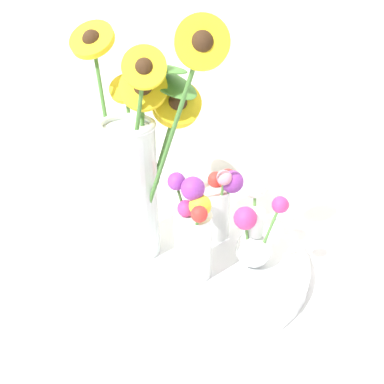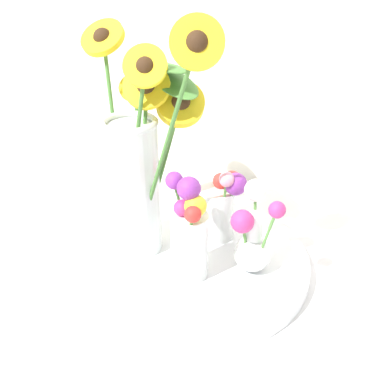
{
  "view_description": "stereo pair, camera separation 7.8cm",
  "coord_description": "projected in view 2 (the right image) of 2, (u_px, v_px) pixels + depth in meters",
  "views": [
    {
      "loc": [
        0.07,
        -0.66,
        0.54
      ],
      "look_at": [
        0.01,
        0.03,
        0.16
      ],
      "focal_mm": 42.0,
      "sensor_mm": 36.0,
      "label": 1
    },
    {
      "loc": [
        0.14,
        -0.64,
        0.54
      ],
      "look_at": [
        0.01,
        0.03,
        0.16
      ],
      "focal_mm": 42.0,
      "sensor_mm": 36.0,
      "label": 2
    }
  ],
  "objects": [
    {
      "name": "ground_plane",
      "position": [
        186.0,
        274.0,
        0.84
      ],
      "size": [
        6.0,
        6.0,
        0.0
      ],
      "primitive_type": "plane",
      "color": "silver"
    },
    {
      "name": "mason_jar_sunflowers",
      "position": [
        140.0,
        159.0,
        0.79
      ],
      "size": [
        0.3,
        0.23,
        0.45
      ],
      "color": "silver",
      "rests_on": "serving_tray"
    },
    {
      "name": "vase_bulb_right",
      "position": [
        253.0,
        237.0,
        0.78
      ],
      "size": [
        0.09,
        0.1,
        0.17
      ],
      "color": "white",
      "rests_on": "serving_tray"
    },
    {
      "name": "vase_small_back",
      "position": [
        219.0,
        205.0,
        0.87
      ],
      "size": [
        0.1,
        0.08,
        0.16
      ],
      "color": "white",
      "rests_on": "serving_tray"
    },
    {
      "name": "serving_tray",
      "position": [
        192.0,
        260.0,
        0.86
      ],
      "size": [
        0.44,
        0.44,
        0.02
      ],
      "color": "silver",
      "rests_on": "ground_plane"
    },
    {
      "name": "vase_small_center",
      "position": [
        189.0,
        233.0,
        0.76
      ],
      "size": [
        0.08,
        0.08,
        0.19
      ],
      "color": "white",
      "rests_on": "serving_tray"
    }
  ]
}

